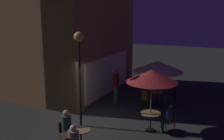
{
  "coord_description": "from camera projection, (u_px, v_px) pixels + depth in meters",
  "views": [
    {
      "loc": [
        -8.84,
        -5.15,
        4.58
      ],
      "look_at": [
        1.34,
        -0.52,
        2.18
      ],
      "focal_mm": 41.59,
      "sensor_mm": 36.0,
      "label": 1
    }
  ],
  "objects": [
    {
      "name": "ground_plane",
      "position": [
        88.0,
        126.0,
        10.91
      ],
      "size": [
        60.0,
        60.0,
        0.0
      ],
      "primitive_type": "plane",
      "color": "#2A2B28"
    },
    {
      "name": "cafe_building",
      "position": [
        64.0,
        25.0,
        14.22
      ],
      "size": [
        7.48,
        7.23,
        8.0
      ],
      "color": "#A47A47",
      "rests_on": "ground"
    },
    {
      "name": "street_lamp_near_corner",
      "position": [
        79.0,
        55.0,
        10.26
      ],
      "size": [
        0.39,
        0.39,
        3.93
      ],
      "color": "black",
      "rests_on": "ground"
    },
    {
      "name": "cafe_table_0",
      "position": [
        151.0,
        117.0,
        10.31
      ],
      "size": [
        0.8,
        0.8,
        0.76
      ],
      "color": "black",
      "rests_on": "ground"
    },
    {
      "name": "cafe_table_1",
      "position": [
        157.0,
        96.0,
        13.29
      ],
      "size": [
        0.68,
        0.68,
        0.73
      ],
      "color": "black",
      "rests_on": "ground"
    },
    {
      "name": "cafe_table_2",
      "position": [
        81.0,
        136.0,
        8.88
      ],
      "size": [
        0.65,
        0.65,
        0.74
      ],
      "color": "black",
      "rests_on": "ground"
    },
    {
      "name": "patio_umbrella_0",
      "position": [
        152.0,
        76.0,
        9.96
      ],
      "size": [
        2.0,
        2.0,
        2.52
      ],
      "color": "black",
      "rests_on": "ground"
    },
    {
      "name": "patio_umbrella_1",
      "position": [
        158.0,
        66.0,
        12.96
      ],
      "size": [
        2.51,
        2.51,
        2.32
      ],
      "color": "black",
      "rests_on": "ground"
    },
    {
      "name": "cafe_chair_0",
      "position": [
        173.0,
        120.0,
        10.12
      ],
      "size": [
        0.46,
        0.46,
        0.87
      ],
      "rotation": [
        0.0,
        0.0,
        1.76
      ],
      "color": "#5A2F19",
      "rests_on": "ground"
    },
    {
      "name": "cafe_chair_1",
      "position": [
        146.0,
        98.0,
        12.8
      ],
      "size": [
        0.53,
        0.53,
        0.93
      ],
      "rotation": [
        0.0,
        0.0,
        -0.48
      ],
      "color": "#573F14",
      "rests_on": "ground"
    },
    {
      "name": "cafe_chair_2",
      "position": [
        174.0,
        96.0,
        13.06
      ],
      "size": [
        0.46,
        0.46,
        0.94
      ],
      "rotation": [
        0.0,
        0.0,
        1.73
      ],
      "color": "black",
      "rests_on": "ground"
    },
    {
      "name": "cafe_chair_3",
      "position": [
        152.0,
        90.0,
        14.12
      ],
      "size": [
        0.54,
        0.54,
        0.9
      ],
      "rotation": [
        0.0,
        0.0,
        -2.58
      ],
      "color": "#523E19",
      "rests_on": "ground"
    },
    {
      "name": "cafe_chair_4",
      "position": [
        65.0,
        130.0,
        9.31
      ],
      "size": [
        0.51,
        0.51,
        0.85
      ],
      "rotation": [
        0.0,
        0.0,
        -1.76
      ],
      "color": "brown",
      "rests_on": "ground"
    },
    {
      "name": "patron_seated_0",
      "position": [
        169.0,
        117.0,
        10.13
      ],
      "size": [
        0.37,
        0.52,
        1.19
      ],
      "rotation": [
        0.0,
        0.0,
        1.76
      ],
      "color": "#264535",
      "rests_on": "ground"
    },
    {
      "name": "patron_seated_1",
      "position": [
        171.0,
        93.0,
        13.06
      ],
      "size": [
        0.41,
        0.54,
        1.27
      ],
      "rotation": [
        0.0,
        0.0,
        1.73
      ],
      "color": "#283E36",
      "rests_on": "ground"
    },
    {
      "name": "patron_seated_2",
      "position": [
        67.0,
        125.0,
        9.19
      ],
      "size": [
        0.42,
        0.54,
        1.29
      ],
      "rotation": [
        0.0,
        0.0,
        -1.76
      ],
      "color": "#5E3B5C",
      "rests_on": "ground"
    },
    {
      "name": "patron_seated_3",
      "position": [
        74.0,
        140.0,
        8.19
      ],
      "size": [
        0.54,
        0.42,
        1.23
      ],
      "rotation": [
        0.0,
        0.0,
        0.23
      ],
      "color": "#7F655D",
      "rests_on": "ground"
    },
    {
      "name": "patron_standing_4",
      "position": [
        116.0,
        87.0,
        13.39
      ],
      "size": [
        0.32,
        0.32,
        1.79
      ],
      "rotation": [
        0.0,
        0.0,
        5.24
      ],
      "color": "#304E2F",
      "rests_on": "ground"
    }
  ]
}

